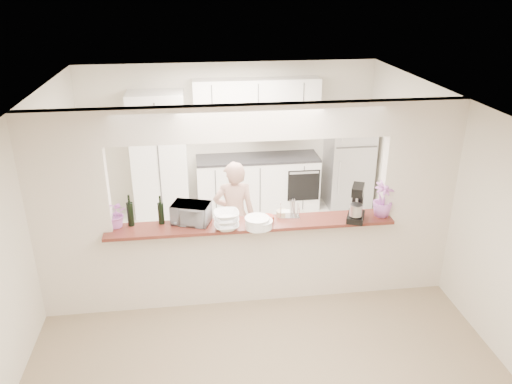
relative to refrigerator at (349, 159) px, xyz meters
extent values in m
plane|color=tan|center=(-2.05, -2.65, -0.85)|extent=(6.00, 6.00, 0.00)
cube|color=beige|center=(-2.05, -1.10, -0.84)|extent=(5.00, 2.90, 0.01)
cube|color=silver|center=(-4.10, -2.65, 0.40)|extent=(0.90, 0.15, 2.50)
cube|color=silver|center=(0.00, -2.65, 0.40)|extent=(0.90, 0.15, 2.50)
cube|color=silver|center=(-2.05, -2.65, 1.45)|extent=(3.20, 0.15, 0.40)
cube|color=silver|center=(-2.05, -2.65, -0.32)|extent=(3.20, 0.15, 1.05)
cube|color=brown|center=(-2.05, -2.70, 0.22)|extent=(3.40, 0.38, 0.04)
cube|color=white|center=(-3.25, 0.05, 0.20)|extent=(0.90, 0.60, 2.10)
cube|color=white|center=(-1.60, 0.05, -0.40)|extent=(2.10, 0.60, 0.90)
cube|color=#2B2B2E|center=(-1.60, 0.05, 0.07)|extent=(2.10, 0.62, 0.04)
cube|color=white|center=(-1.60, 0.18, 1.02)|extent=(2.10, 0.35, 0.75)
cube|color=black|center=(-1.35, 0.07, 0.59)|extent=(0.75, 0.45, 0.12)
cube|color=black|center=(-0.85, -0.25, -0.35)|extent=(0.55, 0.02, 0.55)
cube|color=#BCBDC2|center=(0.00, 0.00, 0.00)|extent=(0.75, 0.70, 1.70)
imported|color=pink|center=(-3.61, -2.60, 0.41)|extent=(0.38, 0.36, 0.33)
cylinder|color=black|center=(-3.10, -2.58, 0.37)|extent=(0.07, 0.07, 0.26)
cylinder|color=black|center=(-3.10, -2.58, 0.55)|extent=(0.02, 0.02, 0.09)
cylinder|color=black|center=(-3.45, -2.58, 0.38)|extent=(0.08, 0.08, 0.29)
cylinder|color=black|center=(-3.45, -2.58, 0.58)|extent=(0.03, 0.03, 0.10)
imported|color=#9D9EA2|center=(-2.75, -2.60, 0.36)|extent=(0.51, 0.42, 0.24)
imported|color=white|center=(-2.35, -2.82, 0.35)|extent=(0.30, 0.30, 0.21)
cylinder|color=white|center=(-2.00, -2.84, 0.30)|extent=(0.28, 0.28, 0.12)
cylinder|color=white|center=(-2.00, -2.84, 0.37)|extent=(0.29, 0.29, 0.01)
cylinder|color=white|center=(-1.95, -2.84, 0.28)|extent=(0.26, 0.26, 0.09)
cylinder|color=white|center=(-1.95, -2.84, 0.33)|extent=(0.27, 0.27, 0.01)
cylinder|color=maroon|center=(-1.85, -2.68, 0.27)|extent=(0.15, 0.15, 0.07)
cylinder|color=tan|center=(-1.65, -2.57, 0.28)|extent=(0.15, 0.15, 0.07)
cube|color=silver|center=(-1.57, -2.60, 0.25)|extent=(0.26, 0.17, 0.01)
cube|color=white|center=(-1.57, -2.60, 0.28)|extent=(0.11, 0.11, 0.06)
cube|color=black|center=(-0.80, -2.79, 0.28)|extent=(0.30, 0.35, 0.07)
cube|color=black|center=(-0.76, -2.69, 0.48)|extent=(0.16, 0.15, 0.32)
cube|color=black|center=(-0.80, -2.80, 0.64)|extent=(0.22, 0.29, 0.11)
cylinder|color=#B7B7BC|center=(-0.83, -2.85, 0.40)|extent=(0.15, 0.15, 0.14)
imported|color=#BC72D5|center=(-0.45, -2.71, 0.46)|extent=(0.27, 0.27, 0.43)
imported|color=tan|center=(-2.18, -1.85, -0.07)|extent=(0.57, 0.38, 1.55)
camera|label=1|loc=(-2.68, -7.94, 2.90)|focal=35.00mm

